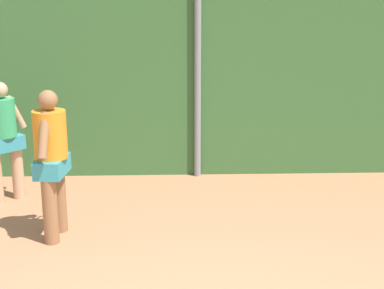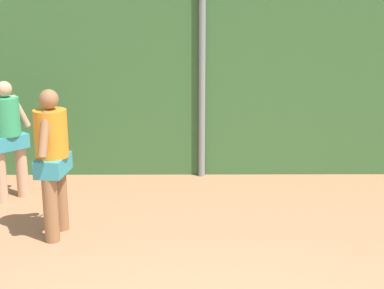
% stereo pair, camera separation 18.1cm
% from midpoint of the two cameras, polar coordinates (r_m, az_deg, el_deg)
% --- Properties ---
extents(hedge_fence_backdrop, '(19.12, 0.25, 3.04)m').
position_cam_midpoint_polar(hedge_fence_backdrop, '(8.84, -0.08, 6.66)').
color(hedge_fence_backdrop, '#386633').
rests_on(hedge_fence_backdrop, ground_plane).
extents(fence_post_center, '(0.10, 0.10, 3.28)m').
position_cam_midpoint_polar(fence_post_center, '(8.65, -0.04, 7.30)').
color(fence_post_center, gray).
rests_on(fence_post_center, ground_plane).
extents(player_midcourt, '(0.37, 0.81, 1.75)m').
position_cam_midpoint_polar(player_midcourt, '(6.78, -14.42, -1.19)').
color(player_midcourt, '#8C603D').
rests_on(player_midcourt, ground_plane).
extents(player_backcourt_far, '(0.54, 0.54, 1.65)m').
position_cam_midpoint_polar(player_backcourt_far, '(8.15, -18.68, 0.84)').
color(player_backcourt_far, tan).
rests_on(player_backcourt_far, ground_plane).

